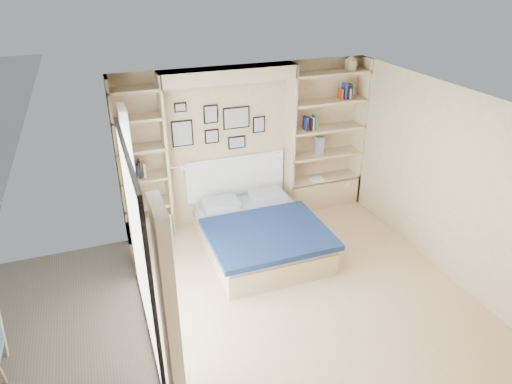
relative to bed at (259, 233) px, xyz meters
name	(u,v)px	position (x,y,z in m)	size (l,w,h in m)	color
ground	(303,291)	(0.18, -1.13, -0.27)	(4.50, 4.50, 0.00)	tan
room_shell	(237,175)	(-0.20, 0.39, 0.81)	(4.50, 4.50, 4.50)	tan
bed	(259,233)	(0.00, 0.00, 0.00)	(1.65, 2.13, 1.07)	tan
photo_gallery	(218,126)	(-0.27, 1.09, 1.34)	(1.48, 0.02, 0.82)	black
reading_lamps	(232,161)	(-0.12, 0.87, 0.83)	(1.92, 0.12, 0.15)	silver
shelf_decor	(311,114)	(1.23, 0.94, 1.42)	(3.52, 0.23, 2.03)	#A51E1E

